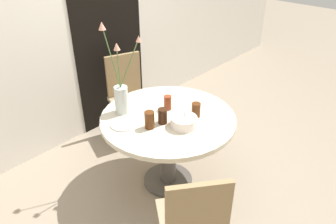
{
  "coord_description": "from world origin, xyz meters",
  "views": [
    {
      "loc": [
        -1.71,
        -1.57,
        2.13
      ],
      "look_at": [
        0.0,
        0.0,
        0.75
      ],
      "focal_mm": 35.0,
      "sensor_mm": 36.0,
      "label": 1
    }
  ],
  "objects": [
    {
      "name": "doorway_panel",
      "position": [
        0.41,
        1.24,
        1.02
      ],
      "size": [
        0.9,
        0.01,
        2.05
      ],
      "color": "black",
      "rests_on": "ground_plane"
    },
    {
      "name": "birthday_cake",
      "position": [
        -0.03,
        -0.19,
        0.75
      ],
      "size": [
        0.21,
        0.21,
        0.13
      ],
      "color": "white",
      "rests_on": "dining_table"
    },
    {
      "name": "chair_far_back",
      "position": [
        -0.57,
        -0.73,
        0.51
      ],
      "size": [
        0.56,
        0.56,
        0.91
      ],
      "rotation": [
        0.0,
        0.0,
        2.48
      ],
      "color": "#9E896B",
      "rests_on": "ground_plane"
    },
    {
      "name": "ground_plane",
      "position": [
        0.0,
        0.0,
        0.0
      ],
      "size": [
        16.0,
        16.0,
        0.0
      ],
      "primitive_type": "plane",
      "color": "gray"
    },
    {
      "name": "side_plate",
      "position": [
        -0.34,
        0.17,
        0.72
      ],
      "size": [
        0.21,
        0.21,
        0.01
      ],
      "color": "silver",
      "rests_on": "dining_table"
    },
    {
      "name": "drink_glass_0",
      "position": [
        0.15,
        -0.17,
        0.78
      ],
      "size": [
        0.07,
        0.07,
        0.12
      ],
      "color": "#51280F",
      "rests_on": "dining_table"
    },
    {
      "name": "dining_table",
      "position": [
        0.0,
        0.0,
        0.57
      ],
      "size": [
        1.13,
        1.13,
        0.71
      ],
      "color": "beige",
      "rests_on": "ground_plane"
    },
    {
      "name": "drink_glass_2",
      "position": [
        -0.1,
        -0.04,
        0.78
      ],
      "size": [
        0.08,
        0.08,
        0.13
      ],
      "color": "#33190C",
      "rests_on": "dining_table"
    },
    {
      "name": "flower_vase",
      "position": [
        -0.21,
        0.33,
        0.91
      ],
      "size": [
        0.23,
        0.25,
        0.76
      ],
      "color": "silver",
      "rests_on": "dining_table"
    },
    {
      "name": "wall_back",
      "position": [
        0.0,
        1.28,
        1.3
      ],
      "size": [
        8.0,
        0.05,
        2.6
      ],
      "color": "silver",
      "rests_on": "ground_plane"
    },
    {
      "name": "drink_glass_1",
      "position": [
        -0.22,
        -0.01,
        0.78
      ],
      "size": [
        0.08,
        0.08,
        0.14
      ],
      "color": "#51280F",
      "rests_on": "dining_table"
    },
    {
      "name": "drink_glass_3",
      "position": [
        0.08,
        0.08,
        0.78
      ],
      "size": [
        0.07,
        0.07,
        0.13
      ],
      "color": "maroon",
      "rests_on": "dining_table"
    },
    {
      "name": "chair_left_flank",
      "position": [
        0.31,
        0.88,
        0.51
      ],
      "size": [
        0.51,
        0.51,
        0.91
      ],
      "rotation": [
        0.0,
        0.0,
        -0.34
      ],
      "color": "#9E896B",
      "rests_on": "ground_plane"
    }
  ]
}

